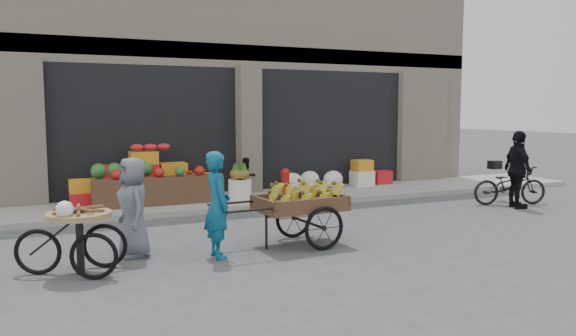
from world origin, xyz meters
name	(u,v)px	position (x,y,z in m)	size (l,w,h in m)	color
ground	(352,236)	(0.00, 0.00, 0.00)	(80.00, 80.00, 0.00)	#424244
sidewalk	(262,199)	(0.00, 4.10, 0.06)	(18.00, 2.20, 0.12)	gray
building	(212,69)	(0.00, 8.03, 3.37)	(14.00, 6.45, 7.00)	beige
fruit_display	(155,177)	(-2.48, 4.38, 0.67)	(3.10, 1.12, 1.24)	red
pineapple_bin	(240,190)	(-0.75, 3.60, 0.37)	(0.52, 0.52, 0.50)	silver
fire_hydrant	(285,182)	(0.35, 3.55, 0.50)	(0.22, 0.22, 0.71)	#A5140F
orange_bucket	(305,191)	(0.85, 3.50, 0.27)	(0.32, 0.32, 0.30)	orange
right_bay_goods	(344,176)	(2.61, 4.70, 0.41)	(3.35, 0.60, 0.70)	silver
seated_person	(247,177)	(-0.35, 4.20, 0.58)	(0.45, 0.35, 0.93)	black
banana_cart	(297,202)	(-1.14, -0.18, 0.71)	(2.40, 1.09, 0.98)	brown
vendor_woman	(217,205)	(-2.54, -0.36, 0.79)	(0.58, 0.38, 1.58)	#0F5477
tricycle_cart	(79,232)	(-4.47, -0.40, 0.57)	(1.45, 1.08, 0.95)	#9E7F51
vendor_grey	(133,207)	(-3.65, 0.23, 0.74)	(0.73, 0.47, 1.49)	slate
bicycle	(510,185)	(4.98, 1.25, 0.45)	(0.60, 1.72, 0.90)	black
cyclist	(518,170)	(4.78, 0.85, 0.86)	(1.01, 0.42, 1.72)	black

